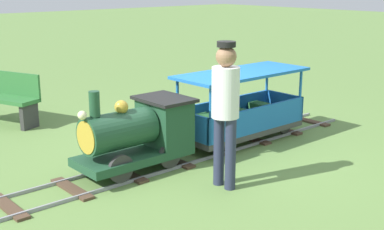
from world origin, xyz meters
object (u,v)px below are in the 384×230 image
(passenger_car, at_px, (241,113))
(park_bench, at_px, (4,98))
(conductor_person, at_px, (225,103))
(locomotive, at_px, (139,132))

(passenger_car, distance_m, park_bench, 3.82)
(conductor_person, relative_size, park_bench, 1.19)
(passenger_car, relative_size, conductor_person, 1.23)
(locomotive, height_order, conductor_person, conductor_person)
(passenger_car, bearing_deg, locomotive, 90.00)
(passenger_car, distance_m, conductor_person, 1.78)
(locomotive, xyz_separation_m, conductor_person, (-1.03, -0.41, 0.47))
(conductor_person, height_order, park_bench, conductor_person)
(locomotive, bearing_deg, passenger_car, -90.00)
(locomotive, height_order, park_bench, locomotive)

